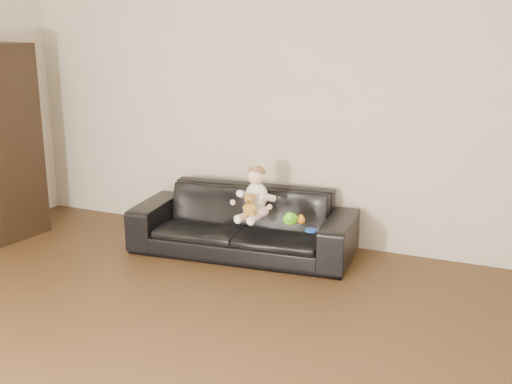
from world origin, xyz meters
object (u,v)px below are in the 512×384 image
at_px(teddy_bear, 250,205).
at_px(toy_rattle, 301,220).
at_px(baby, 255,196).
at_px(toy_blue_disc, 311,230).
at_px(cabinet, 0,143).
at_px(toy_green, 290,219).
at_px(sofa, 243,222).

xyz_separation_m(teddy_bear, toy_rattle, (0.39, 0.13, -0.11)).
bearing_deg(baby, teddy_bear, -77.64).
bearing_deg(toy_rattle, baby, 179.69).
distance_m(baby, toy_blue_disc, 0.58).
distance_m(cabinet, teddy_bear, 2.39).
relative_size(baby, teddy_bear, 2.26).
relative_size(toy_green, toy_blue_disc, 1.52).
bearing_deg(sofa, teddy_bear, -59.14).
height_order(sofa, toy_green, sofa).
bearing_deg(sofa, toy_green, -22.74).
height_order(cabinet, baby, cabinet).
relative_size(cabinet, teddy_bear, 9.06).
height_order(toy_green, toy_blue_disc, toy_green).
height_order(teddy_bear, toy_rattle, teddy_bear).
xyz_separation_m(cabinet, toy_rattle, (2.74, 0.35, -0.48)).
bearing_deg(teddy_bear, toy_rattle, 17.19).
relative_size(baby, toy_rattle, 6.33).
bearing_deg(teddy_bear, toy_green, 12.60).
bearing_deg(sofa, toy_blue_disc, -24.19).
distance_m(teddy_bear, toy_rattle, 0.42).
bearing_deg(toy_blue_disc, toy_green, 157.35).
relative_size(sofa, cabinet, 1.08).
xyz_separation_m(baby, toy_blue_disc, (0.53, -0.14, -0.19)).
bearing_deg(sofa, toy_rattle, -15.61).
relative_size(toy_rattle, toy_blue_disc, 0.73).
bearing_deg(cabinet, toy_green, 13.98).
relative_size(sofa, baby, 4.32).
xyz_separation_m(teddy_bear, toy_green, (0.32, 0.08, -0.10)).
relative_size(sofa, toy_rattle, 27.37).
xyz_separation_m(cabinet, teddy_bear, (2.35, 0.22, -0.36)).
xyz_separation_m(sofa, toy_blue_disc, (0.69, -0.24, 0.09)).
bearing_deg(toy_green, baby, 170.72).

